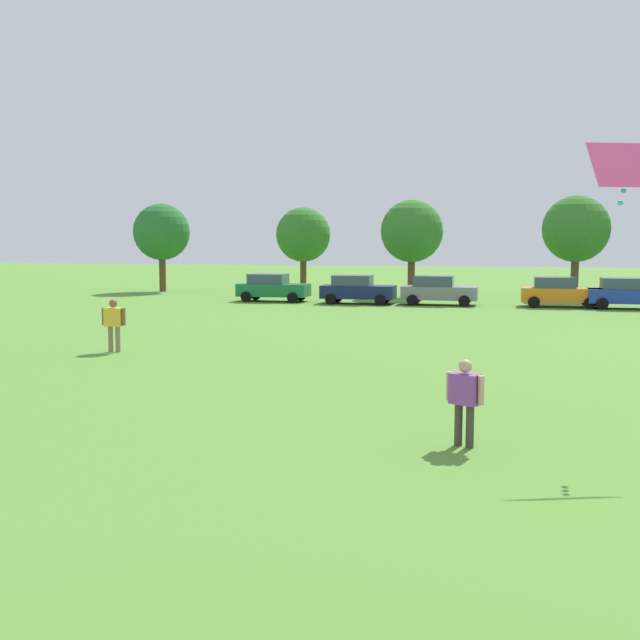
# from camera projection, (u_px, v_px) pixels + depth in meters

# --- Properties ---
(ground_plane) EXTENTS (160.00, 160.00, 0.00)m
(ground_plane) POSITION_uv_depth(u_px,v_px,m) (339.00, 324.00, 33.80)
(ground_plane) COLOR #568C33
(adult_bystander) EXTENTS (0.69, 0.49, 1.58)m
(adult_bystander) POSITION_uv_depth(u_px,v_px,m) (465.00, 395.00, 13.51)
(adult_bystander) COLOR #3F3833
(adult_bystander) RESTS_ON ground
(bystander_near_trees) EXTENTS (0.84, 0.35, 1.76)m
(bystander_near_trees) POSITION_uv_depth(u_px,v_px,m) (114.00, 321.00, 25.13)
(bystander_near_trees) COLOR #8C7259
(bystander_near_trees) RESTS_ON ground
(kite) EXTENTS (1.48, 1.03, 1.17)m
(kite) POSITION_uv_depth(u_px,v_px,m) (627.00, 167.00, 13.87)
(kite) COLOR #F24C8C
(parked_car_green_0) EXTENTS (4.30, 2.02, 1.68)m
(parked_car_green_0) POSITION_uv_depth(u_px,v_px,m) (272.00, 287.00, 46.35)
(parked_car_green_0) COLOR #196B38
(parked_car_green_0) RESTS_ON ground
(parked_car_navy_1) EXTENTS (4.30, 2.02, 1.68)m
(parked_car_navy_1) POSITION_uv_depth(u_px,v_px,m) (357.00, 289.00, 44.58)
(parked_car_navy_1) COLOR #141E4C
(parked_car_navy_1) RESTS_ON ground
(parked_car_gray_2) EXTENTS (4.30, 2.02, 1.68)m
(parked_car_gray_2) POSITION_uv_depth(u_px,v_px,m) (438.00, 290.00, 43.76)
(parked_car_gray_2) COLOR slate
(parked_car_gray_2) RESTS_ON ground
(parked_car_orange_3) EXTENTS (4.30, 2.02, 1.68)m
(parked_car_orange_3) POSITION_uv_depth(u_px,v_px,m) (559.00, 292.00, 42.31)
(parked_car_orange_3) COLOR orange
(parked_car_orange_3) RESTS_ON ground
(parked_car_blue_4) EXTENTS (4.30, 2.02, 1.68)m
(parked_car_blue_4) POSITION_uv_depth(u_px,v_px,m) (628.00, 293.00, 41.20)
(parked_car_blue_4) COLOR #1E38AD
(parked_car_blue_4) RESTS_ON ground
(tree_far_left) EXTENTS (4.10, 4.10, 6.39)m
(tree_far_left) POSITION_uv_depth(u_px,v_px,m) (162.00, 232.00, 55.11)
(tree_far_left) COLOR brown
(tree_far_left) RESTS_ON ground
(tree_left) EXTENTS (3.92, 3.92, 6.10)m
(tree_left) POSITION_uv_depth(u_px,v_px,m) (303.00, 235.00, 54.51)
(tree_left) COLOR brown
(tree_left) RESTS_ON ground
(tree_center_left) EXTENTS (4.09, 4.09, 6.37)m
(tree_center_left) POSITION_uv_depth(u_px,v_px,m) (412.00, 231.00, 49.70)
(tree_center_left) COLOR brown
(tree_center_left) RESTS_ON ground
(tree_center_right) EXTENTS (4.21, 4.21, 6.55)m
(tree_center_right) POSITION_uv_depth(u_px,v_px,m) (576.00, 229.00, 47.88)
(tree_center_right) COLOR brown
(tree_center_right) RESTS_ON ground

